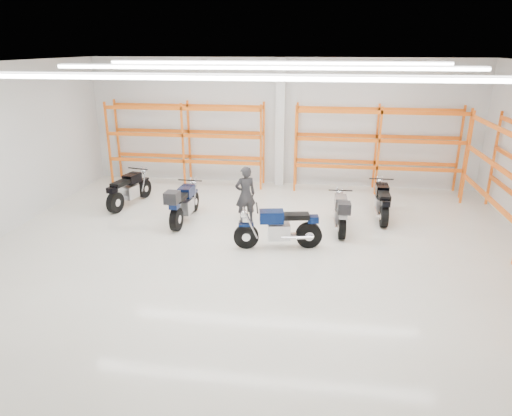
# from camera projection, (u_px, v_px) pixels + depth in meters

# --- Properties ---
(ground) EXTENTS (14.00, 14.00, 0.00)m
(ground) POSITION_uv_depth(u_px,v_px,m) (258.00, 249.00, 11.57)
(ground) COLOR beige
(ground) RESTS_ON ground
(room_shell) EXTENTS (14.02, 12.02, 4.51)m
(room_shell) POSITION_uv_depth(u_px,v_px,m) (259.00, 119.00, 10.49)
(room_shell) COLOR silver
(room_shell) RESTS_ON ground
(motorcycle_main) EXTENTS (2.24, 0.76, 1.10)m
(motorcycle_main) POSITION_uv_depth(u_px,v_px,m) (282.00, 229.00, 11.50)
(motorcycle_main) COLOR black
(motorcycle_main) RESTS_ON ground
(motorcycle_back_a) EXTENTS (0.88, 2.21, 1.09)m
(motorcycle_back_a) POSITION_uv_depth(u_px,v_px,m) (128.00, 190.00, 14.54)
(motorcycle_back_a) COLOR black
(motorcycle_back_a) RESTS_ON ground
(motorcycle_back_b) EXTENTS (0.74, 2.32, 1.19)m
(motorcycle_back_b) POSITION_uv_depth(u_px,v_px,m) (183.00, 204.00, 13.12)
(motorcycle_back_b) COLOR black
(motorcycle_back_b) RESTS_ON ground
(motorcycle_back_c) EXTENTS (0.67, 2.11, 1.09)m
(motorcycle_back_c) POSITION_uv_depth(u_px,v_px,m) (341.00, 214.00, 12.53)
(motorcycle_back_c) COLOR black
(motorcycle_back_c) RESTS_ON ground
(motorcycle_back_d) EXTENTS (0.72, 2.18, 1.07)m
(motorcycle_back_d) POSITION_uv_depth(u_px,v_px,m) (382.00, 203.00, 13.46)
(motorcycle_back_d) COLOR black
(motorcycle_back_d) RESTS_ON ground
(standing_man) EXTENTS (0.72, 0.63, 1.67)m
(standing_man) POSITION_uv_depth(u_px,v_px,m) (245.00, 195.00, 13.10)
(standing_man) COLOR black
(standing_man) RESTS_ON ground
(structural_column) EXTENTS (0.32, 0.32, 4.50)m
(structural_column) POSITION_uv_depth(u_px,v_px,m) (280.00, 124.00, 16.24)
(structural_column) COLOR white
(structural_column) RESTS_ON ground
(pallet_racking_back_left) EXTENTS (5.67, 0.87, 3.00)m
(pallet_racking_back_left) POSITION_uv_depth(u_px,v_px,m) (186.00, 136.00, 16.52)
(pallet_racking_back_left) COLOR #FF601B
(pallet_racking_back_left) RESTS_ON ground
(pallet_racking_back_right) EXTENTS (5.67, 0.87, 3.00)m
(pallet_racking_back_right) POSITION_uv_depth(u_px,v_px,m) (378.00, 141.00, 15.63)
(pallet_racking_back_right) COLOR #FF601B
(pallet_racking_back_right) RESTS_ON ground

